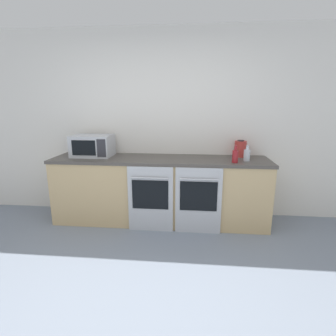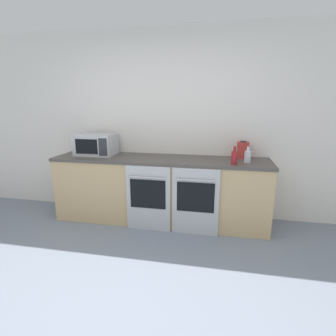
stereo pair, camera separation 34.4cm
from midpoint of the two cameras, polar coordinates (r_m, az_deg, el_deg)
ground_plane at (r=2.39m, az=-12.21°, el=-28.58°), size 16.00×16.00×0.00m
wall_back at (r=3.78m, az=-3.81°, el=9.29°), size 10.00×0.06×2.60m
counter_back at (r=3.62m, az=-4.47°, el=-4.78°), size 2.88×0.65×0.89m
oven_left at (r=3.33m, az=-6.83°, el=-6.75°), size 0.57×0.06×0.85m
oven_right at (r=3.26m, az=3.60°, el=-7.14°), size 0.57×0.06×0.85m
microwave at (r=3.80m, az=-18.61°, el=4.62°), size 0.53×0.39×0.29m
bottle_clear at (r=3.41m, az=14.07°, el=2.77°), size 0.08×0.08×0.20m
bottle_red at (r=3.26m, az=11.52°, el=2.56°), size 0.07×0.07×0.22m
kettle at (r=3.65m, az=12.90°, el=4.08°), size 0.16×0.16×0.23m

